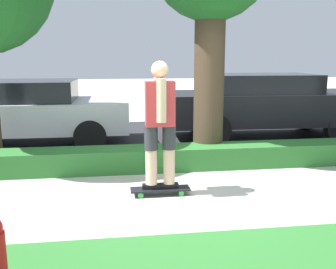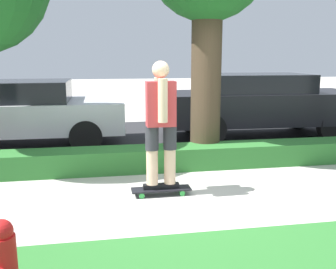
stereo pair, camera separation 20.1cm
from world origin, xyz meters
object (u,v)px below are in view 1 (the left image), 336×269
at_px(parked_car_front, 29,111).
at_px(parked_car_middle, 264,103).
at_px(skateboard, 160,189).
at_px(skater_person, 160,122).

relative_size(parked_car_front, parked_car_middle, 0.88).
distance_m(skateboard, parked_car_middle, 4.79).
relative_size(skateboard, parked_car_middle, 0.17).
xyz_separation_m(skateboard, parked_car_middle, (2.98, 3.68, 0.75)).
bearing_deg(parked_car_front, parked_car_middle, 0.83).
xyz_separation_m(parked_car_front, parked_car_middle, (5.43, 0.04, 0.07)).
distance_m(skateboard, parked_car_front, 4.44).
bearing_deg(skateboard, parked_car_middle, 50.96).
xyz_separation_m(skater_person, parked_car_middle, (2.98, 3.68, -0.22)).
bearing_deg(skater_person, skateboard, 0.00).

